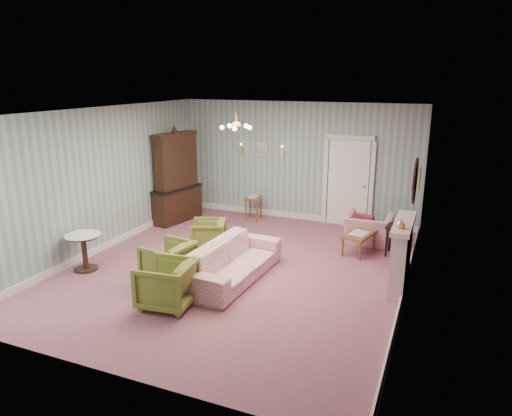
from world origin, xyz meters
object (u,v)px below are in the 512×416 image
at_px(olive_chair_a, 167,282).
at_px(fireplace, 401,254).
at_px(dresser, 176,175).
at_px(pedestal_table, 85,252).
at_px(sofa_chintz, 233,255).
at_px(olive_chair_c, 208,234).
at_px(wingback_chair, 369,224).
at_px(side_table_black, 397,241).
at_px(olive_chair_b, 168,259).
at_px(coffee_table, 358,243).

bearing_deg(olive_chair_a, fireplace, 116.92).
xyz_separation_m(dresser, pedestal_table, (0.06, -3.31, -0.81)).
distance_m(olive_chair_a, sofa_chintz, 1.41).
bearing_deg(olive_chair_c, pedestal_table, -62.88).
distance_m(dresser, pedestal_table, 3.41).
distance_m(wingback_chair, side_table_black, 0.84).
bearing_deg(olive_chair_b, olive_chair_a, 38.92).
bearing_deg(coffee_table, olive_chair_b, -137.47).
distance_m(olive_chair_a, side_table_black, 4.70).
distance_m(sofa_chintz, side_table_black, 3.40).
relative_size(dresser, fireplace, 1.66).
xyz_separation_m(wingback_chair, dresser, (-4.66, -0.17, 0.74)).
height_order(sofa_chintz, fireplace, fireplace).
bearing_deg(sofa_chintz, coffee_table, -37.57).
bearing_deg(sofa_chintz, wingback_chair, -31.18).
bearing_deg(sofa_chintz, side_table_black, -45.36).
bearing_deg(olive_chair_c, wingback_chair, 97.71).
relative_size(olive_chair_a, pedestal_table, 1.17).
distance_m(olive_chair_a, olive_chair_b, 0.97).
xyz_separation_m(olive_chair_a, fireplace, (3.27, 2.15, 0.17)).
distance_m(dresser, coffee_table, 4.70).
distance_m(dresser, side_table_black, 5.38).
relative_size(coffee_table, side_table_black, 1.34).
distance_m(olive_chair_a, olive_chair_c, 2.51).
xyz_separation_m(dresser, coffee_table, (4.57, -0.50, -0.95)).
bearing_deg(wingback_chair, dresser, 1.18).
distance_m(olive_chair_b, dresser, 3.64).
xyz_separation_m(sofa_chintz, pedestal_table, (-2.70, -0.69, -0.10)).
height_order(olive_chair_a, dresser, dresser).
height_order(olive_chair_b, olive_chair_c, olive_chair_b).
height_order(side_table_black, pedestal_table, pedestal_table).
relative_size(olive_chair_b, fireplace, 0.56).
bearing_deg(dresser, sofa_chintz, -32.15).
bearing_deg(olive_chair_c, coffee_table, 87.42).
xyz_separation_m(olive_chair_c, fireplace, (3.85, -0.29, 0.23)).
distance_m(olive_chair_a, dresser, 4.59).
bearing_deg(olive_chair_c, olive_chair_a, -8.05).
bearing_deg(olive_chair_b, dresser, -143.36).
bearing_deg(coffee_table, fireplace, -53.91).
bearing_deg(fireplace, side_table_black, 98.39).
bearing_deg(fireplace, coffee_table, 126.09).
xyz_separation_m(olive_chair_b, sofa_chintz, (1.02, 0.49, 0.06)).
distance_m(dresser, fireplace, 5.82).
distance_m(coffee_table, side_table_black, 0.75).
distance_m(fireplace, side_table_black, 1.46).
relative_size(olive_chair_b, sofa_chintz, 0.34).
bearing_deg(olive_chair_b, side_table_black, 135.04).
height_order(olive_chair_b, pedestal_table, olive_chair_b).
bearing_deg(olive_chair_a, dresser, -156.73).
bearing_deg(wingback_chair, coffee_table, 81.91).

